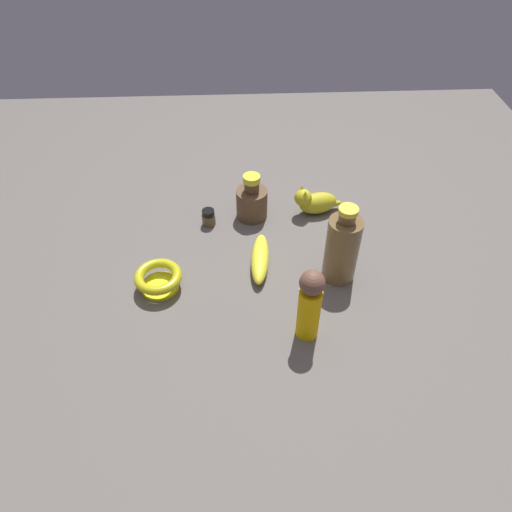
# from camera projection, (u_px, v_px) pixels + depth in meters

# --- Properties ---
(ground) EXTENTS (2.00, 2.00, 0.00)m
(ground) POSITION_uv_depth(u_px,v_px,m) (256.00, 278.00, 1.16)
(ground) COLOR #5B5651
(person_figure_adult) EXTENTS (0.06, 0.06, 0.19)m
(person_figure_adult) POSITION_uv_depth(u_px,v_px,m) (310.00, 304.00, 0.97)
(person_figure_adult) COLOR #E6B106
(person_figure_adult) RESTS_ON ground
(bottle_tall) EXTENTS (0.08, 0.08, 0.21)m
(bottle_tall) POSITION_uv_depth(u_px,v_px,m) (342.00, 248.00, 1.10)
(bottle_tall) COLOR brown
(bottle_tall) RESTS_ON ground
(nail_polish_jar) EXTENTS (0.04, 0.04, 0.05)m
(nail_polish_jar) POSITION_uv_depth(u_px,v_px,m) (209.00, 217.00, 1.29)
(nail_polish_jar) COLOR brown
(nail_polish_jar) RESTS_ON ground
(banana) EXTENTS (0.06, 0.18, 0.04)m
(banana) POSITION_uv_depth(u_px,v_px,m) (260.00, 258.00, 1.18)
(banana) COLOR yellow
(banana) RESTS_ON ground
(bottle_short) EXTENTS (0.09, 0.09, 0.13)m
(bottle_short) POSITION_uv_depth(u_px,v_px,m) (251.00, 201.00, 1.30)
(bottle_short) COLOR brown
(bottle_short) RESTS_ON ground
(bowl) EXTENTS (0.11, 0.11, 0.05)m
(bowl) POSITION_uv_depth(u_px,v_px,m) (159.00, 279.00, 1.11)
(bowl) COLOR yellow
(bowl) RESTS_ON ground
(cat_figurine) EXTENTS (0.14, 0.08, 0.09)m
(cat_figurine) POSITION_uv_depth(u_px,v_px,m) (315.00, 202.00, 1.32)
(cat_figurine) COLOR gold
(cat_figurine) RESTS_ON ground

